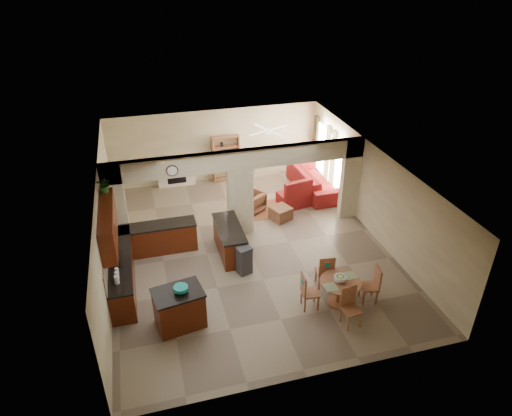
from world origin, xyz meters
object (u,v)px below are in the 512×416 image
object	(u,v)px
dining_table	(340,289)
sofa	(314,180)
armchair	(252,202)
kitchen_island	(179,308)

from	to	relation	value
dining_table	sofa	size ratio (longest dim) A/B	0.37
armchair	dining_table	bearing A→B (deg)	66.50
dining_table	sofa	bearing A→B (deg)	74.33
sofa	kitchen_island	bearing A→B (deg)	132.71
sofa	armchair	bearing A→B (deg)	105.45
kitchen_island	sofa	size ratio (longest dim) A/B	0.45
dining_table	armchair	bearing A→B (deg)	99.86
kitchen_island	armchair	xyz separation A→B (m)	(3.09, 4.90, -0.16)
sofa	armchair	xyz separation A→B (m)	(-2.61, -0.85, -0.07)
sofa	armchair	world-z (taller)	sofa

